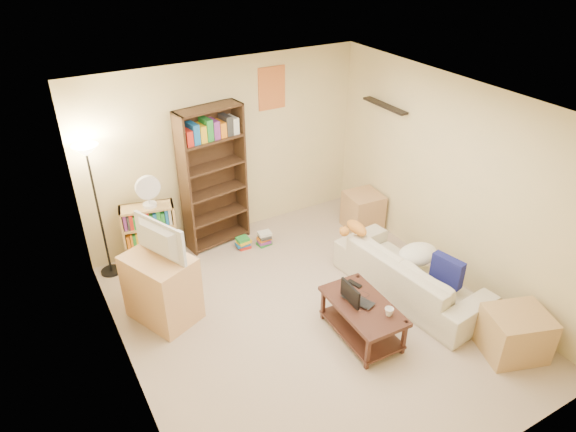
{
  "coord_description": "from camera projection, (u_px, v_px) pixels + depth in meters",
  "views": [
    {
      "loc": [
        -2.49,
        -3.81,
        4.03
      ],
      "look_at": [
        0.04,
        0.6,
        1.05
      ],
      "focal_mm": 32.0,
      "sensor_mm": 36.0,
      "label": 1
    }
  ],
  "objects": [
    {
      "name": "tabby_cat",
      "position": [
        355.0,
        228.0,
        6.42
      ],
      "size": [
        0.45,
        0.2,
        0.16
      ],
      "color": "orange",
      "rests_on": "sofa"
    },
    {
      "name": "cream_blanket",
      "position": [
        418.0,
        254.0,
        6.21
      ],
      "size": [
        0.53,
        0.38,
        0.23
      ],
      "primitive_type": "ellipsoid",
      "color": "silver",
      "rests_on": "sofa"
    },
    {
      "name": "end_cabinet",
      "position": [
        515.0,
        334.0,
        5.36
      ],
      "size": [
        0.75,
        0.69,
        0.51
      ],
      "primitive_type": "cube",
      "rotation": [
        0.0,
        0.0,
        -0.33
      ],
      "color": "tan",
      "rests_on": "ground"
    },
    {
      "name": "short_bookshelf",
      "position": [
        151.0,
        235.0,
        6.68
      ],
      "size": [
        0.72,
        0.41,
        0.87
      ],
      "rotation": [
        0.0,
        0.0,
        -0.23
      ],
      "color": "tan",
      "rests_on": "ground"
    },
    {
      "name": "sofa",
      "position": [
        411.0,
        274.0,
        6.2
      ],
      "size": [
        2.13,
        1.2,
        0.57
      ],
      "primitive_type": "imported",
      "rotation": [
        0.0,
        0.0,
        1.68
      ],
      "color": "beige",
      "rests_on": "ground"
    },
    {
      "name": "tv_stand",
      "position": [
        162.0,
        288.0,
        5.78
      ],
      "size": [
        0.8,
        0.91,
        0.82
      ],
      "primitive_type": "cube",
      "rotation": [
        0.0,
        0.0,
        0.4
      ],
      "color": "tan",
      "rests_on": "ground"
    },
    {
      "name": "laptop_screen",
      "position": [
        350.0,
        293.0,
        5.44
      ],
      "size": [
        0.02,
        0.33,
        0.22
      ],
      "primitive_type": "cube",
      "rotation": [
        0.0,
        0.0,
        -0.03
      ],
      "color": "white",
      "rests_on": "laptop"
    },
    {
      "name": "navy_pillow",
      "position": [
        447.0,
        271.0,
        5.82
      ],
      "size": [
        0.19,
        0.39,
        0.34
      ],
      "primitive_type": "cube",
      "rotation": [
        0.0,
        0.0,
        1.78
      ],
      "color": "navy",
      "rests_on": "sofa"
    },
    {
      "name": "mug",
      "position": [
        389.0,
        312.0,
        5.32
      ],
      "size": [
        0.13,
        0.13,
        0.09
      ],
      "primitive_type": "imported",
      "rotation": [
        0.0,
        0.0,
        -0.19
      ],
      "color": "white",
      "rests_on": "coffee_table"
    },
    {
      "name": "tall_bookshelf",
      "position": [
        213.0,
        175.0,
        6.84
      ],
      "size": [
        0.92,
        0.42,
        1.97
      ],
      "rotation": [
        0.0,
        0.0,
        0.15
      ],
      "color": "#3E2918",
      "rests_on": "ground"
    },
    {
      "name": "book_stacks",
      "position": [
        255.0,
        241.0,
        7.2
      ],
      "size": [
        0.48,
        0.24,
        0.2
      ],
      "color": "red",
      "rests_on": "ground"
    },
    {
      "name": "tv_remote",
      "position": [
        355.0,
        284.0,
        5.78
      ],
      "size": [
        0.1,
        0.18,
        0.02
      ],
      "primitive_type": "cube",
      "rotation": [
        0.0,
        0.0,
        0.27
      ],
      "color": "black",
      "rests_on": "coffee_table"
    },
    {
      "name": "coffee_table",
      "position": [
        362.0,
        315.0,
        5.57
      ],
      "size": [
        0.58,
        1.0,
        0.44
      ],
      "rotation": [
        0.0,
        0.0,
        -0.03
      ],
      "color": "#402118",
      "rests_on": "ground"
    },
    {
      "name": "laptop",
      "position": [
        360.0,
        298.0,
        5.56
      ],
      "size": [
        0.51,
        0.47,
        0.03
      ],
      "primitive_type": "imported",
      "rotation": [
        0.0,
        0.0,
        1.92
      ],
      "color": "black",
      "rests_on": "coffee_table"
    },
    {
      "name": "desk_fan",
      "position": [
        148.0,
        191.0,
        6.33
      ],
      "size": [
        0.31,
        0.17,
        0.43
      ],
      "color": "white",
      "rests_on": "short_bookshelf"
    },
    {
      "name": "television",
      "position": [
        154.0,
        241.0,
        5.46
      ],
      "size": [
        0.82,
        0.64,
        0.43
      ],
      "primitive_type": "imported",
      "rotation": [
        0.0,
        0.0,
        1.98
      ],
      "color": "black",
      "rests_on": "tv_stand"
    },
    {
      "name": "side_table",
      "position": [
        363.0,
        211.0,
        7.54
      ],
      "size": [
        0.52,
        0.52,
        0.56
      ],
      "primitive_type": "cube",
      "rotation": [
        0.0,
        0.0,
        -0.09
      ],
      "color": "tan",
      "rests_on": "ground"
    },
    {
      "name": "room",
      "position": [
        315.0,
        194.0,
        5.14
      ],
      "size": [
        4.5,
        4.54,
        2.52
      ],
      "color": "tan",
      "rests_on": "ground"
    },
    {
      "name": "floor_lamp",
      "position": [
        91.0,
        174.0,
        6.0
      ],
      "size": [
        0.3,
        0.3,
        1.78
      ],
      "color": "black",
      "rests_on": "ground"
    }
  ]
}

